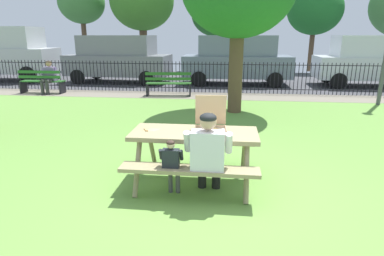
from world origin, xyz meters
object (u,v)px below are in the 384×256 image
(park_bench_center, at_px, (169,84))
(far_tree_midleft, at_px, (142,1))
(pizza_slice_on_table, at_px, (151,129))
(far_tree_midright, at_px, (315,10))
(parked_car_far_left, at_px, (3,53))
(parked_car_center, at_px, (237,59))
(far_tree_center, at_px, (216,14))
(picnic_table_foreground, at_px, (194,143))
(far_tree_left, at_px, (81,3))
(park_bench_left, at_px, (42,82))
(parked_car_right, at_px, (374,60))
(child_at_table, at_px, (172,162))
(parked_car_left, at_px, (118,58))
(person_on_park_bench, at_px, (49,76))
(adult_at_table, at_px, (208,152))
(pizza_box_open, at_px, (211,125))

(park_bench_center, xyz_separation_m, far_tree_midleft, (-3.24, 9.04, 3.62))
(pizza_slice_on_table, relative_size, far_tree_midright, 0.05)
(parked_car_far_left, height_order, parked_car_center, parked_car_far_left)
(parked_car_center, bearing_deg, far_tree_center, 101.70)
(picnic_table_foreground, height_order, far_tree_left, far_tree_left)
(park_bench_left, distance_m, far_tree_center, 11.20)
(pizza_slice_on_table, relative_size, parked_car_right, 0.05)
(pizza_slice_on_table, distance_m, parked_car_center, 10.09)
(pizza_slice_on_table, height_order, parked_car_right, parked_car_right)
(child_at_table, relative_size, far_tree_center, 0.18)
(parked_car_left, xyz_separation_m, parked_car_right, (10.93, 0.00, 0.00))
(parked_car_right, bearing_deg, person_on_park_bench, -166.15)
(parked_car_far_left, distance_m, far_tree_left, 6.64)
(picnic_table_foreground, distance_m, parked_car_far_left, 14.22)
(pizza_slice_on_table, bearing_deg, park_bench_left, 130.14)
(parked_car_center, distance_m, far_tree_midright, 7.78)
(parked_car_left, bearing_deg, picnic_table_foreground, -65.67)
(parked_car_right, height_order, far_tree_midleft, far_tree_midleft)
(adult_at_table, height_order, person_on_park_bench, same)
(far_tree_left, relative_size, far_tree_midright, 1.08)
(pizza_slice_on_table, relative_size, person_on_park_bench, 0.21)
(pizza_slice_on_table, height_order, far_tree_center, far_tree_center)
(picnic_table_foreground, bearing_deg, far_tree_midleft, 107.08)
(parked_car_center, bearing_deg, person_on_park_bench, -155.90)
(far_tree_midright, bearing_deg, parked_car_center, -126.93)
(far_tree_left, xyz_separation_m, far_tree_midright, (13.93, 0.00, -0.52))
(far_tree_left, bearing_deg, pizza_slice_on_table, -63.11)
(picnic_table_foreground, bearing_deg, park_bench_center, 103.52)
(picnic_table_foreground, bearing_deg, parked_car_center, 85.57)
(park_bench_left, xyz_separation_m, parked_car_left, (1.91, 3.11, 0.68))
(parked_car_far_left, distance_m, parked_car_right, 16.49)
(park_bench_left, height_order, far_tree_midleft, far_tree_midleft)
(parked_car_center, xyz_separation_m, far_tree_center, (-1.23, 5.92, 2.17))
(parked_car_left, distance_m, far_tree_center, 7.51)
(person_on_park_bench, bearing_deg, pizza_box_open, -47.14)
(child_at_table, xyz_separation_m, far_tree_midright, (5.46, 16.46, 2.97))
(far_tree_left, bearing_deg, park_bench_left, -75.88)
(child_at_table, relative_size, far_tree_midleft, 0.14)
(park_bench_center, distance_m, parked_car_far_left, 9.02)
(far_tree_midleft, bearing_deg, park_bench_left, -99.66)
(park_bench_left, xyz_separation_m, far_tree_left, (-2.27, 9.04, 3.57))
(pizza_slice_on_table, relative_size, far_tree_center, 0.05)
(pizza_box_open, height_order, far_tree_left, far_tree_left)
(adult_at_table, distance_m, parked_car_right, 12.20)
(picnic_table_foreground, distance_m, pizza_slice_on_table, 0.66)
(parked_car_center, bearing_deg, far_tree_midleft, 133.75)
(adult_at_table, distance_m, parked_car_center, 10.53)
(adult_at_table, bearing_deg, picnic_table_foreground, 114.80)
(adult_at_table, bearing_deg, far_tree_midleft, 107.32)
(far_tree_midleft, xyz_separation_m, far_tree_midright, (10.12, 0.00, -0.57))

